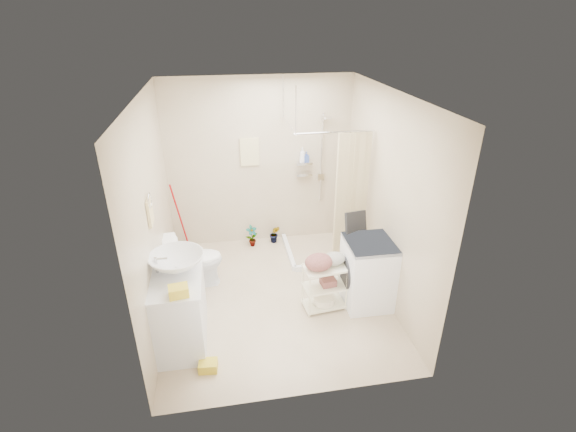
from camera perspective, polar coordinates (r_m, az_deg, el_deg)
name	(u,v)px	position (r m, az deg, el deg)	size (l,w,h in m)	color
floor	(276,297)	(5.60, -1.64, -10.96)	(3.20, 3.20, 0.00)	beige
ceiling	(273,95)	(4.54, -2.07, 16.27)	(2.80, 3.20, 0.04)	silver
wall_back	(260,164)	(6.40, -3.86, 7.14)	(2.80, 0.04, 2.60)	beige
wall_front	(301,286)	(3.56, 1.85, -9.56)	(2.80, 0.04, 2.60)	beige
wall_left	(152,216)	(4.95, -18.08, -0.02)	(0.04, 3.20, 2.60)	beige
wall_right	(387,199)	(5.28, 13.39, 2.25)	(0.04, 3.20, 2.60)	beige
vanity	(179,307)	(4.86, -14.63, -11.95)	(0.57, 1.01, 0.89)	silver
sink	(177,263)	(4.59, -14.97, -6.17)	(0.58, 0.58, 0.20)	silver
counter_basket	(179,291)	(4.24, -14.74, -9.90)	(0.19, 0.15, 0.11)	gold
floor_basket	(208,364)	(4.68, -10.88, -19.29)	(0.28, 0.21, 0.15)	gold
toilet	(194,260)	(5.76, -12.73, -5.94)	(0.42, 0.74, 0.75)	white
mop	(177,217)	(6.53, -14.94, -0.19)	(0.11, 0.11, 1.15)	#A70207
potted_plant_a	(252,236)	(6.65, -4.96, -2.75)	(0.19, 0.13, 0.36)	brown
potted_plant_b	(275,234)	(6.74, -1.83, -2.46)	(0.17, 0.13, 0.30)	brown
hanging_towel	(250,152)	(6.31, -5.27, 8.72)	(0.28, 0.03, 0.42)	beige
towel_ring	(150,210)	(4.70, -18.40, 0.80)	(0.04, 0.22, 0.34)	#E9D18B
tp_holder	(163,257)	(5.26, -16.72, -5.43)	(0.08, 0.12, 0.14)	white
shower	(322,189)	(6.12, 4.72, 3.71)	(1.10, 1.10, 2.10)	white
shampoo_bottle_a	(302,155)	(6.36, 1.97, 8.34)	(0.09, 0.09, 0.23)	white
shampoo_bottle_b	(306,157)	(6.38, 2.52, 8.07)	(0.07, 0.07, 0.16)	#344C98
washing_machine	(369,272)	(5.37, 10.99, -7.58)	(0.60, 0.62, 0.88)	white
laundry_rack	(325,283)	(5.24, 5.03, -9.16)	(0.52, 0.30, 0.71)	white
ironing_board	(357,255)	(5.43, 9.42, -5.22)	(0.33, 0.10, 1.16)	black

